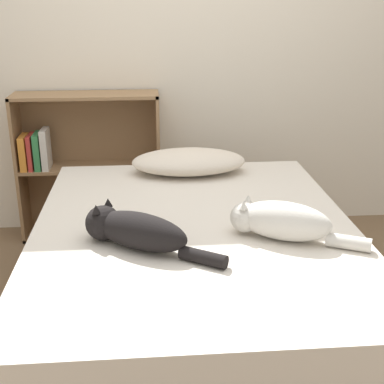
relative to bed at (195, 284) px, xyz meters
name	(u,v)px	position (x,y,z in m)	size (l,w,h in m)	color
ground_plane	(194,336)	(0.00, 0.00, -0.28)	(8.00, 8.00, 0.00)	brown
wall_back	(176,36)	(0.00, 1.37, 0.97)	(8.00, 0.06, 2.50)	silver
bed	(195,284)	(0.00, 0.00, 0.00)	(1.41, 1.80, 0.57)	brown
pillow	(189,162)	(0.03, 0.70, 0.35)	(0.62, 0.34, 0.13)	beige
cat_light	(280,221)	(0.33, -0.16, 0.36)	(0.52, 0.32, 0.16)	beige
cat_dark	(133,230)	(-0.26, -0.19, 0.36)	(0.54, 0.39, 0.16)	black
bookshelf	(85,163)	(-0.60, 1.24, 0.20)	(0.89, 0.26, 0.93)	#8E6B47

